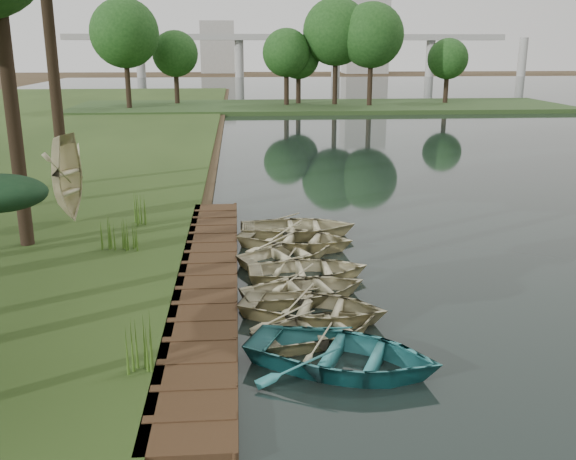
{
  "coord_description": "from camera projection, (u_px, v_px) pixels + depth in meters",
  "views": [
    {
      "loc": [
        -0.71,
        -16.42,
        6.22
      ],
      "look_at": [
        0.66,
        0.94,
        1.22
      ],
      "focal_mm": 40.0,
      "sensor_mm": 36.0,
      "label": 1
    }
  ],
  "objects": [
    {
      "name": "ground",
      "position": [
        267.0,
        283.0,
        17.5
      ],
      "size": [
        300.0,
        300.0,
        0.0
      ],
      "primitive_type": "plane",
      "color": "#3D2F1D"
    },
    {
      "name": "boardwalk",
      "position": [
        208.0,
        279.0,
        17.34
      ],
      "size": [
        1.6,
        16.0,
        0.3
      ],
      "primitive_type": "cube",
      "color": "#3A2616",
      "rests_on": "ground"
    },
    {
      "name": "peninsula",
      "position": [
        322.0,
        107.0,
        65.95
      ],
      "size": [
        50.0,
        14.0,
        0.45
      ],
      "primitive_type": "cube",
      "color": "#2A431D",
      "rests_on": "ground"
    },
    {
      "name": "far_trees",
      "position": [
        289.0,
        44.0,
        63.99
      ],
      "size": [
        45.6,
        5.6,
        8.8
      ],
      "color": "black",
      "rests_on": "peninsula"
    },
    {
      "name": "bridge",
      "position": [
        299.0,
        42.0,
        131.46
      ],
      "size": [
        95.9,
        4.0,
        8.6
      ],
      "color": "#A5A5A0",
      "rests_on": "ground"
    },
    {
      "name": "building_a",
      "position": [
        365.0,
        34.0,
        151.43
      ],
      "size": [
        10.0,
        8.0,
        18.0
      ],
      "primitive_type": "cube",
      "color": "#A5A5A0",
      "rests_on": "ground"
    },
    {
      "name": "building_b",
      "position": [
        218.0,
        47.0,
        154.4
      ],
      "size": [
        8.0,
        8.0,
        12.0
      ],
      "primitive_type": "cube",
      "color": "#A5A5A0",
      "rests_on": "ground"
    },
    {
      "name": "rowboat_0",
      "position": [
        343.0,
        350.0,
        12.62
      ],
      "size": [
        4.67,
        4.11,
        0.8
      ],
      "primitive_type": "imported",
      "rotation": [
        0.0,
        0.0,
        1.15
      ],
      "color": "#2B777A",
      "rests_on": "water"
    },
    {
      "name": "rowboat_1",
      "position": [
        321.0,
        326.0,
        13.94
      ],
      "size": [
        3.61,
        3.16,
        0.62
      ],
      "primitive_type": "imported",
      "rotation": [
        0.0,
        0.0,
        1.98
      ],
      "color": "#C3B98D",
      "rests_on": "water"
    },
    {
      "name": "rowboat_2",
      "position": [
        313.0,
        305.0,
        14.97
      ],
      "size": [
        4.06,
        3.43,
        0.72
      ],
      "primitive_type": "imported",
      "rotation": [
        0.0,
        0.0,
        1.25
      ],
      "color": "#C3B98D",
      "rests_on": "water"
    },
    {
      "name": "rowboat_3",
      "position": [
        305.0,
        287.0,
        16.12
      ],
      "size": [
        3.74,
        3.08,
        0.67
      ],
      "primitive_type": "imported",
      "rotation": [
        0.0,
        0.0,
        1.83
      ],
      "color": "#C3B98D",
      "rests_on": "water"
    },
    {
      "name": "rowboat_4",
      "position": [
        308.0,
        268.0,
        17.52
      ],
      "size": [
        3.42,
        2.52,
        0.69
      ],
      "primitive_type": "imported",
      "rotation": [
        0.0,
        0.0,
        1.62
      ],
      "color": "#C3B98D",
      "rests_on": "water"
    },
    {
      "name": "rowboat_5",
      "position": [
        288.0,
        252.0,
        18.97
      ],
      "size": [
        3.68,
        3.26,
        0.63
      ],
      "primitive_type": "imported",
      "rotation": [
        0.0,
        0.0,
        2.0
      ],
      "color": "#C3B98D",
      "rests_on": "water"
    },
    {
      "name": "rowboat_6",
      "position": [
        296.0,
        236.0,
        20.26
      ],
      "size": [
        4.32,
        3.7,
        0.76
      ],
      "primitive_type": "imported",
      "rotation": [
        0.0,
        0.0,
        1.22
      ],
      "color": "#C3B98D",
      "rests_on": "water"
    },
    {
      "name": "rowboat_7",
      "position": [
        298.0,
        225.0,
        21.47
      ],
      "size": [
        3.9,
        2.81,
        0.8
      ],
      "primitive_type": "imported",
      "rotation": [
        0.0,
        0.0,
        1.56
      ],
      "color": "#C3B98D",
      "rests_on": "water"
    },
    {
      "name": "stored_rowboat",
      "position": [
        72.0,
        213.0,
        22.38
      ],
      "size": [
        3.6,
        3.03,
        0.64
      ],
      "primitive_type": "imported",
      "rotation": [
        3.14,
        0.0,
        1.26
      ],
      "color": "#C3B98D",
      "rests_on": "bank"
    },
    {
      "name": "reeds_0",
      "position": [
        140.0,
        347.0,
        11.94
      ],
      "size": [
        0.6,
        0.6,
        1.06
      ],
      "primitive_type": "cone",
      "color": "#3F661E",
      "rests_on": "bank"
    },
    {
      "name": "reeds_1",
      "position": [
        130.0,
        234.0,
        19.29
      ],
      "size": [
        0.6,
        0.6,
        0.94
      ],
      "primitive_type": "cone",
      "color": "#3F661E",
      "rests_on": "bank"
    },
    {
      "name": "reeds_2",
      "position": [
        109.0,
        233.0,
        19.39
      ],
      "size": [
        0.6,
        0.6,
        0.95
      ],
      "primitive_type": "cone",
      "color": "#3F661E",
      "rests_on": "bank"
    },
    {
      "name": "reeds_3",
      "position": [
        139.0,
        208.0,
        22.02
      ],
      "size": [
        0.6,
        0.6,
        1.13
      ],
      "primitive_type": "cone",
      "color": "#3F661E",
      "rests_on": "bank"
    }
  ]
}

